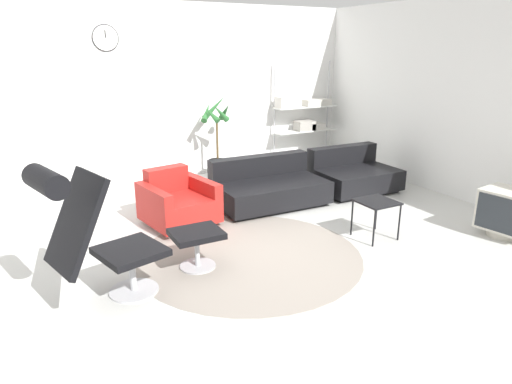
# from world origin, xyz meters

# --- Properties ---
(ground_plane) EXTENTS (12.00, 12.00, 0.00)m
(ground_plane) POSITION_xyz_m (0.00, 0.00, 0.00)
(ground_plane) COLOR silver
(wall_back) EXTENTS (12.00, 0.09, 2.80)m
(wall_back) POSITION_xyz_m (-0.00, 3.16, 1.40)
(wall_back) COLOR white
(wall_back) RESTS_ON ground_plane
(wall_right) EXTENTS (0.06, 12.00, 2.80)m
(wall_right) POSITION_xyz_m (3.58, 0.00, 1.40)
(wall_right) COLOR white
(wall_right) RESTS_ON ground_plane
(round_rug) EXTENTS (2.39, 2.39, 0.01)m
(round_rug) POSITION_xyz_m (-0.01, -0.21, 0.00)
(round_rug) COLOR gray
(round_rug) RESTS_ON ground_plane
(lounge_chair) EXTENTS (1.07, 0.75, 1.26)m
(lounge_chair) POSITION_xyz_m (-1.59, -0.47, 0.73)
(lounge_chair) COLOR #BCBCC1
(lounge_chair) RESTS_ON ground_plane
(ottoman) EXTENTS (0.49, 0.41, 0.39)m
(ottoman) POSITION_xyz_m (-0.58, -0.20, 0.29)
(ottoman) COLOR #BCBCC1
(ottoman) RESTS_ON ground_plane
(armchair_red) EXTENTS (0.91, 0.91, 0.67)m
(armchair_red) POSITION_xyz_m (-0.36, 1.02, 0.26)
(armchair_red) COLOR silver
(armchair_red) RESTS_ON ground_plane
(couch_low) EXTENTS (1.52, 0.91, 0.64)m
(couch_low) POSITION_xyz_m (1.00, 1.14, 0.23)
(couch_low) COLOR black
(couch_low) RESTS_ON ground_plane
(couch_second) EXTENTS (1.22, 0.91, 0.64)m
(couch_second) POSITION_xyz_m (2.48, 1.12, 0.23)
(couch_second) COLOR black
(couch_second) RESTS_ON ground_plane
(side_table) EXTENTS (0.41, 0.41, 0.45)m
(side_table) POSITION_xyz_m (1.50, -0.46, 0.40)
(side_table) COLOR black
(side_table) RESTS_ON ground_plane
(crt_television) EXTENTS (0.54, 0.58, 0.56)m
(crt_television) POSITION_xyz_m (2.86, -1.14, 0.30)
(crt_television) COLOR beige
(crt_television) RESTS_ON ground_plane
(potted_plant) EXTENTS (0.54, 0.51, 1.37)m
(potted_plant) POSITION_xyz_m (0.92, 2.73, 0.52)
(potted_plant) COLOR #333338
(potted_plant) RESTS_ON ground_plane
(shelf_unit) EXTENTS (1.25, 0.28, 1.87)m
(shelf_unit) POSITION_xyz_m (2.76, 2.91, 0.95)
(shelf_unit) COLOR #BCBCC1
(shelf_unit) RESTS_ON ground_plane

